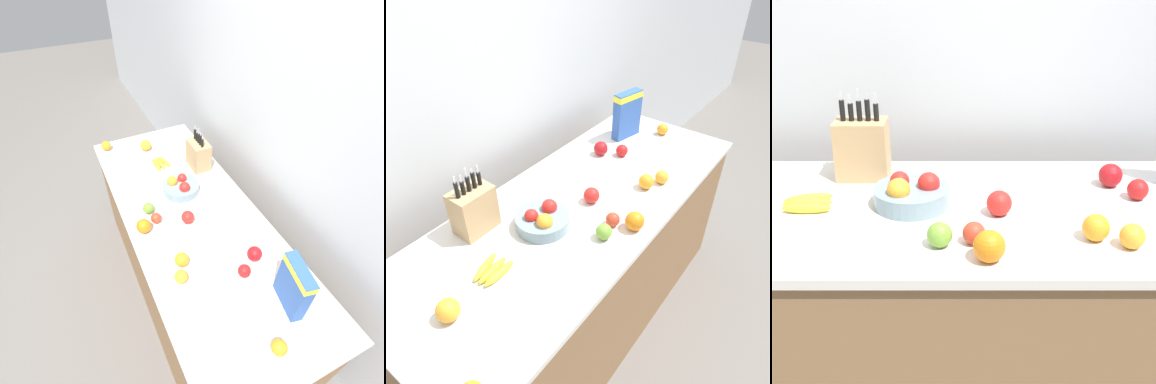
# 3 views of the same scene
# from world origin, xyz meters

# --- Properties ---
(wall_back) EXTENTS (9.00, 0.06, 2.60)m
(wall_back) POSITION_xyz_m (0.00, 0.62, 1.30)
(wall_back) COLOR silver
(wall_back) RESTS_ON ground_plane
(counter) EXTENTS (2.06, 0.80, 0.90)m
(counter) POSITION_xyz_m (0.00, 0.00, 0.45)
(counter) COLOR olive
(counter) RESTS_ON ground_plane
(knife_block) EXTENTS (0.18, 0.12, 0.32)m
(knife_block) POSITION_xyz_m (-0.43, 0.25, 1.01)
(knife_block) COLOR tan
(knife_block) RESTS_ON counter
(fruit_bowl) EXTENTS (0.24, 0.24, 0.11)m
(fruit_bowl) POSITION_xyz_m (-0.24, 0.03, 0.94)
(fruit_bowl) COLOR gray
(fruit_bowl) RESTS_ON counter
(banana_bunch) EXTENTS (0.17, 0.13, 0.03)m
(banana_bunch) POSITION_xyz_m (-0.57, 0.00, 0.92)
(banana_bunch) COLOR yellow
(banana_bunch) RESTS_ON counter
(apple_rear) EXTENTS (0.08, 0.08, 0.08)m
(apple_rear) POSITION_xyz_m (0.04, -0.04, 0.94)
(apple_rear) COLOR red
(apple_rear) RESTS_ON counter
(apple_by_knife_block) EXTENTS (0.07, 0.07, 0.07)m
(apple_by_knife_block) POSITION_xyz_m (-0.14, -0.23, 0.94)
(apple_by_knife_block) COLOR #6B9E33
(apple_by_knife_block) RESTS_ON counter
(apple_rightmost) EXTENTS (0.07, 0.07, 0.07)m
(apple_rightmost) POSITION_xyz_m (-0.04, -0.22, 0.94)
(apple_rightmost) COLOR red
(apple_rightmost) RESTS_ON counter
(apple_near_bananas) EXTENTS (0.07, 0.07, 0.07)m
(apple_near_bananas) POSITION_xyz_m (0.49, 0.07, 0.94)
(apple_near_bananas) COLOR red
(apple_near_bananas) RESTS_ON counter
(apple_leftmost) EXTENTS (0.08, 0.08, 0.08)m
(apple_leftmost) POSITION_xyz_m (0.43, 0.17, 0.94)
(apple_leftmost) COLOR #A31419
(apple_leftmost) RESTS_ON counter
(orange_back_center) EXTENTS (0.07, 0.07, 0.07)m
(orange_back_center) POSITION_xyz_m (0.39, -0.24, 0.94)
(orange_back_center) COLOR orange
(orange_back_center) RESTS_ON counter
(orange_near_bowl) EXTENTS (0.09, 0.09, 0.09)m
(orange_near_bowl) POSITION_xyz_m (-0.01, -0.31, 0.95)
(orange_near_bowl) COLOR orange
(orange_near_bowl) RESTS_ON counter
(orange_by_cereal) EXTENTS (0.08, 0.08, 0.08)m
(orange_by_cereal) POSITION_xyz_m (0.30, -0.20, 0.94)
(orange_by_cereal) COLOR orange
(orange_by_cereal) RESTS_ON counter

